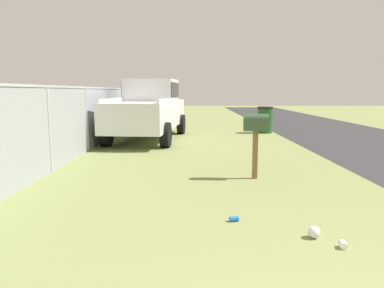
% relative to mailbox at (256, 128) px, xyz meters
% --- Properties ---
extents(mailbox, '(0.23, 0.47, 1.25)m').
position_rel_mailbox_xyz_m(mailbox, '(0.00, 0.00, 0.00)').
color(mailbox, brown).
rests_on(mailbox, ground).
extents(pickup_truck, '(5.41, 2.52, 2.09)m').
position_rel_mailbox_xyz_m(pickup_truck, '(5.82, 2.72, 0.12)').
color(pickup_truck, silver).
rests_on(pickup_truck, ground).
extents(trash_bin, '(0.61, 0.61, 1.06)m').
position_rel_mailbox_xyz_m(trash_bin, '(7.57, -1.72, -0.46)').
color(trash_bin, '#1E4C1E').
rests_on(trash_bin, ground).
extents(fence_section, '(13.13, 0.07, 1.80)m').
position_rel_mailbox_xyz_m(fence_section, '(1.82, 4.14, -0.02)').
color(fence_section, '#9EA3A8').
rests_on(fence_section, ground).
extents(litter_can_midfield_b, '(0.09, 0.13, 0.07)m').
position_rel_mailbox_xyz_m(litter_can_midfield_b, '(-2.30, 0.66, -0.95)').
color(litter_can_midfield_b, blue).
rests_on(litter_can_midfield_b, ground).
extents(litter_bag_near_hydrant, '(0.14, 0.14, 0.14)m').
position_rel_mailbox_xyz_m(litter_bag_near_hydrant, '(-2.83, -0.19, -0.92)').
color(litter_bag_near_hydrant, silver).
rests_on(litter_bag_near_hydrant, ground).
extents(litter_cup_by_mailbox, '(0.12, 0.10, 0.08)m').
position_rel_mailbox_xyz_m(litter_cup_by_mailbox, '(-3.10, -0.42, -0.95)').
color(litter_cup_by_mailbox, white).
rests_on(litter_cup_by_mailbox, ground).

